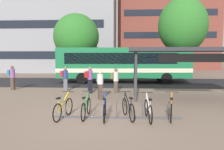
{
  "coord_description": "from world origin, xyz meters",
  "views": [
    {
      "loc": [
        1.18,
        -8.19,
        2.43
      ],
      "look_at": [
        0.45,
        4.93,
        1.25
      ],
      "focal_mm": 33.33,
      "sensor_mm": 36.0,
      "label": 1
    }
  ],
  "objects_px": {
    "commuter_teal_pack_1": "(12,76)",
    "commuter_grey_pack_3": "(100,83)",
    "parked_bicycle_green_1": "(86,108)",
    "parked_bicycle_black_3": "(128,109)",
    "parked_bicycle_blue_2": "(105,109)",
    "commuter_red_pack_0": "(90,78)",
    "street_tree_1": "(76,37)",
    "parked_bicycle_orange_5": "(171,109)",
    "parked_bicycle_white_4": "(148,110)",
    "commuter_olive_pack_2": "(115,79)",
    "parked_bicycle_yellow_0": "(63,109)",
    "transit_shelter": "(191,51)",
    "street_tree_0": "(183,26)",
    "city_bus": "(124,63)",
    "commuter_red_pack_4": "(65,77)"
  },
  "relations": [
    {
      "from": "commuter_teal_pack_1",
      "to": "commuter_grey_pack_3",
      "type": "distance_m",
      "value": 7.43
    },
    {
      "from": "parked_bicycle_green_1",
      "to": "parked_bicycle_black_3",
      "type": "relative_size",
      "value": 1.03
    },
    {
      "from": "parked_bicycle_blue_2",
      "to": "parked_bicycle_black_3",
      "type": "height_order",
      "value": "same"
    },
    {
      "from": "commuter_red_pack_0",
      "to": "parked_bicycle_blue_2",
      "type": "bearing_deg",
      "value": -111.92
    },
    {
      "from": "street_tree_1",
      "to": "parked_bicycle_orange_5",
      "type": "bearing_deg",
      "value": -64.41
    },
    {
      "from": "street_tree_1",
      "to": "parked_bicycle_black_3",
      "type": "bearing_deg",
      "value": -70.0
    },
    {
      "from": "parked_bicycle_black_3",
      "to": "commuter_grey_pack_3",
      "type": "xyz_separation_m",
      "value": [
        -1.5,
        3.51,
        0.58
      ]
    },
    {
      "from": "parked_bicycle_white_4",
      "to": "commuter_olive_pack_2",
      "type": "relative_size",
      "value": 1.04
    },
    {
      "from": "parked_bicycle_black_3",
      "to": "parked_bicycle_orange_5",
      "type": "xyz_separation_m",
      "value": [
        1.69,
        0.01,
        0.0
      ]
    },
    {
      "from": "commuter_teal_pack_1",
      "to": "street_tree_1",
      "type": "height_order",
      "value": "street_tree_1"
    },
    {
      "from": "parked_bicycle_yellow_0",
      "to": "transit_shelter",
      "type": "relative_size",
      "value": 0.24
    },
    {
      "from": "street_tree_0",
      "to": "street_tree_1",
      "type": "height_order",
      "value": "street_tree_0"
    },
    {
      "from": "parked_bicycle_black_3",
      "to": "commuter_grey_pack_3",
      "type": "relative_size",
      "value": 1.01
    },
    {
      "from": "commuter_red_pack_0",
      "to": "commuter_teal_pack_1",
      "type": "xyz_separation_m",
      "value": [
        -5.85,
        1.08,
        0.0
      ]
    },
    {
      "from": "city_bus",
      "to": "parked_bicycle_orange_5",
      "type": "height_order",
      "value": "city_bus"
    },
    {
      "from": "parked_bicycle_green_1",
      "to": "parked_bicycle_orange_5",
      "type": "distance_m",
      "value": 3.35
    },
    {
      "from": "commuter_red_pack_4",
      "to": "commuter_teal_pack_1",
      "type": "bearing_deg",
      "value": 165.44
    },
    {
      "from": "parked_bicycle_yellow_0",
      "to": "commuter_red_pack_4",
      "type": "xyz_separation_m",
      "value": [
        -1.71,
        6.24,
        0.6
      ]
    },
    {
      "from": "transit_shelter",
      "to": "commuter_olive_pack_2",
      "type": "distance_m",
      "value": 4.97
    },
    {
      "from": "commuter_olive_pack_2",
      "to": "commuter_grey_pack_3",
      "type": "height_order",
      "value": "commuter_grey_pack_3"
    },
    {
      "from": "parked_bicycle_white_4",
      "to": "commuter_red_pack_0",
      "type": "height_order",
      "value": "commuter_red_pack_0"
    },
    {
      "from": "parked_bicycle_black_3",
      "to": "commuter_olive_pack_2",
      "type": "xyz_separation_m",
      "value": [
        -0.72,
        5.63,
        0.56
      ]
    },
    {
      "from": "transit_shelter",
      "to": "commuter_grey_pack_3",
      "type": "xyz_separation_m",
      "value": [
        -5.17,
        -0.62,
        -1.77
      ]
    },
    {
      "from": "transit_shelter",
      "to": "parked_bicycle_yellow_0",
      "type": "bearing_deg",
      "value": -143.66
    },
    {
      "from": "parked_bicycle_white_4",
      "to": "city_bus",
      "type": "bearing_deg",
      "value": 1.89
    },
    {
      "from": "city_bus",
      "to": "street_tree_1",
      "type": "xyz_separation_m",
      "value": [
        -5.24,
        3.4,
        2.81
      ]
    },
    {
      "from": "street_tree_0",
      "to": "commuter_teal_pack_1",
      "type": "bearing_deg",
      "value": -149.78
    },
    {
      "from": "parked_bicycle_black_3",
      "to": "commuter_teal_pack_1",
      "type": "bearing_deg",
      "value": 37.09
    },
    {
      "from": "city_bus",
      "to": "parked_bicycle_white_4",
      "type": "xyz_separation_m",
      "value": [
        0.9,
        -11.5,
        -1.39
      ]
    },
    {
      "from": "commuter_grey_pack_3",
      "to": "parked_bicycle_yellow_0",
      "type": "bearing_deg",
      "value": -38.66
    },
    {
      "from": "commuter_grey_pack_3",
      "to": "street_tree_0",
      "type": "height_order",
      "value": "street_tree_0"
    },
    {
      "from": "commuter_grey_pack_3",
      "to": "street_tree_0",
      "type": "relative_size",
      "value": 0.19
    },
    {
      "from": "parked_bicycle_yellow_0",
      "to": "commuter_teal_pack_1",
      "type": "xyz_separation_m",
      "value": [
        -5.73,
        6.7,
        0.63
      ]
    },
    {
      "from": "parked_bicycle_yellow_0",
      "to": "commuter_red_pack_0",
      "type": "relative_size",
      "value": 0.98
    },
    {
      "from": "transit_shelter",
      "to": "commuter_red_pack_4",
      "type": "relative_size",
      "value": 4.24
    },
    {
      "from": "transit_shelter",
      "to": "commuter_teal_pack_1",
      "type": "relative_size",
      "value": 4.09
    },
    {
      "from": "parked_bicycle_orange_5",
      "to": "street_tree_1",
      "type": "xyz_separation_m",
      "value": [
        -7.05,
        14.72,
        4.2
      ]
    },
    {
      "from": "commuter_red_pack_4",
      "to": "parked_bicycle_blue_2",
      "type": "bearing_deg",
      "value": -69.89
    },
    {
      "from": "parked_bicycle_blue_2",
      "to": "parked_bicycle_white_4",
      "type": "distance_m",
      "value": 1.68
    },
    {
      "from": "parked_bicycle_black_3",
      "to": "commuter_red_pack_0",
      "type": "relative_size",
      "value": 0.96
    },
    {
      "from": "commuter_olive_pack_2",
      "to": "commuter_red_pack_4",
      "type": "relative_size",
      "value": 0.97
    },
    {
      "from": "commuter_teal_pack_1",
      "to": "transit_shelter",
      "type": "bearing_deg",
      "value": 1.32
    },
    {
      "from": "commuter_red_pack_0",
      "to": "commuter_teal_pack_1",
      "type": "bearing_deg",
      "value": 132.55
    },
    {
      "from": "commuter_red_pack_0",
      "to": "street_tree_0",
      "type": "bearing_deg",
      "value": 10.98
    },
    {
      "from": "city_bus",
      "to": "parked_bicycle_yellow_0",
      "type": "relative_size",
      "value": 7.11
    },
    {
      "from": "commuter_red_pack_0",
      "to": "commuter_olive_pack_2",
      "type": "bearing_deg",
      "value": -31.88
    },
    {
      "from": "commuter_olive_pack_2",
      "to": "commuter_red_pack_4",
      "type": "xyz_separation_m",
      "value": [
        -3.53,
        0.47,
        0.04
      ]
    },
    {
      "from": "parked_bicycle_black_3",
      "to": "parked_bicycle_orange_5",
      "type": "relative_size",
      "value": 1.0
    },
    {
      "from": "parked_bicycle_black_3",
      "to": "commuter_red_pack_4",
      "type": "xyz_separation_m",
      "value": [
        -4.25,
        6.1,
        0.6
      ]
    },
    {
      "from": "street_tree_0",
      "to": "commuter_red_pack_0",
      "type": "bearing_deg",
      "value": -132.05
    }
  ]
}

